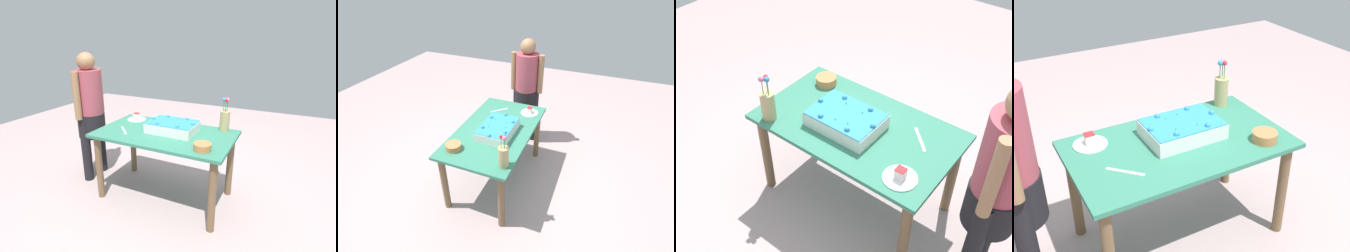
# 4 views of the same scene
# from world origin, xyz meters

# --- Properties ---
(ground_plane) EXTENTS (8.00, 8.00, 0.00)m
(ground_plane) POSITION_xyz_m (0.00, 0.00, 0.00)
(ground_plane) COLOR #AF9696
(dining_table) EXTENTS (1.37, 0.79, 0.73)m
(dining_table) POSITION_xyz_m (0.00, 0.00, 0.61)
(dining_table) COLOR #32785F
(dining_table) RESTS_ON ground_plane
(sheet_cake) EXTENTS (0.48, 0.34, 0.13)m
(sheet_cake) POSITION_xyz_m (-0.06, -0.06, 0.79)
(sheet_cake) COLOR white
(sheet_cake) RESTS_ON dining_table
(serving_plate_with_slice) EXTENTS (0.21, 0.21, 0.08)m
(serving_plate_with_slice) POSITION_xyz_m (0.49, -0.24, 0.75)
(serving_plate_with_slice) COLOR white
(serving_plate_with_slice) RESTS_ON dining_table
(cake_knife) EXTENTS (0.18, 0.18, 0.00)m
(cake_knife) POSITION_xyz_m (0.41, 0.13, 0.73)
(cake_knife) COLOR silver
(cake_knife) RESTS_ON dining_table
(flower_vase) EXTENTS (0.10, 0.10, 0.35)m
(flower_vase) POSITION_xyz_m (-0.52, -0.31, 0.85)
(flower_vase) COLOR tan
(flower_vase) RESTS_ON dining_table
(fruit_bowl) EXTENTS (0.16, 0.16, 0.06)m
(fruit_bowl) POSITION_xyz_m (-0.48, 0.25, 0.76)
(fruit_bowl) COLOR #BD7644
(fruit_bowl) RESTS_ON dining_table
(person_standing) EXTENTS (0.31, 0.45, 1.49)m
(person_standing) POSITION_xyz_m (0.98, -0.03, 0.85)
(person_standing) COLOR black
(person_standing) RESTS_ON ground_plane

